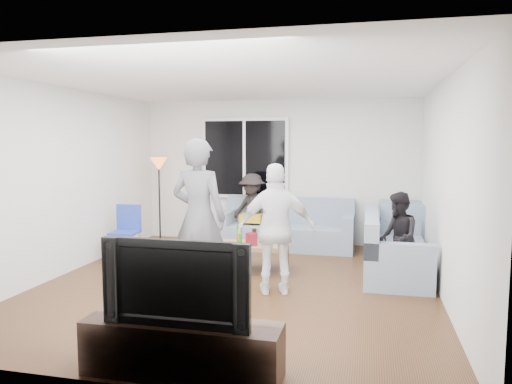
% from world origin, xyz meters
% --- Properties ---
extents(floor, '(5.00, 5.50, 0.04)m').
position_xyz_m(floor, '(0.00, 0.00, -0.02)').
color(floor, '#56351C').
rests_on(floor, ground).
extents(ceiling, '(5.00, 5.50, 0.04)m').
position_xyz_m(ceiling, '(0.00, 0.00, 2.62)').
color(ceiling, white).
rests_on(ceiling, ground).
extents(wall_back, '(5.00, 0.04, 2.60)m').
position_xyz_m(wall_back, '(0.00, 2.77, 1.30)').
color(wall_back, silver).
rests_on(wall_back, ground).
extents(wall_front, '(5.00, 0.04, 2.60)m').
position_xyz_m(wall_front, '(0.00, -2.77, 1.30)').
color(wall_front, silver).
rests_on(wall_front, ground).
extents(wall_left, '(0.04, 5.50, 2.60)m').
position_xyz_m(wall_left, '(-2.52, 0.00, 1.30)').
color(wall_left, silver).
rests_on(wall_left, ground).
extents(wall_right, '(0.04, 5.50, 2.60)m').
position_xyz_m(wall_right, '(2.52, 0.00, 1.30)').
color(wall_right, silver).
rests_on(wall_right, ground).
extents(window_frame, '(1.62, 0.06, 1.47)m').
position_xyz_m(window_frame, '(-0.60, 2.69, 1.55)').
color(window_frame, white).
rests_on(window_frame, wall_back).
extents(window_glass, '(1.50, 0.02, 1.35)m').
position_xyz_m(window_glass, '(-0.60, 2.65, 1.55)').
color(window_glass, black).
rests_on(window_glass, window_frame).
extents(window_mullion, '(0.05, 0.03, 1.35)m').
position_xyz_m(window_mullion, '(-0.60, 2.64, 1.55)').
color(window_mullion, white).
rests_on(window_mullion, window_frame).
extents(radiator, '(1.30, 0.12, 0.62)m').
position_xyz_m(radiator, '(-0.60, 2.65, 0.31)').
color(radiator, silver).
rests_on(radiator, floor).
extents(potted_plant, '(0.24, 0.21, 0.37)m').
position_xyz_m(potted_plant, '(-0.22, 2.62, 0.80)').
color(potted_plant, '#26602A').
rests_on(potted_plant, radiator).
extents(vase, '(0.20, 0.20, 0.18)m').
position_xyz_m(vase, '(-0.78, 2.62, 0.71)').
color(vase, white).
rests_on(vase, radiator).
extents(sofa_back_section, '(2.30, 0.85, 0.85)m').
position_xyz_m(sofa_back_section, '(0.26, 2.27, 0.42)').
color(sofa_back_section, gray).
rests_on(sofa_back_section, floor).
extents(sofa_right_section, '(2.00, 0.85, 0.85)m').
position_xyz_m(sofa_right_section, '(2.02, 0.99, 0.42)').
color(sofa_right_section, gray).
rests_on(sofa_right_section, floor).
extents(sofa_corner, '(0.85, 0.85, 0.85)m').
position_xyz_m(sofa_corner, '(2.25, 2.27, 0.42)').
color(sofa_corner, gray).
rests_on(sofa_corner, floor).
extents(cushion_yellow, '(0.38, 0.32, 0.14)m').
position_xyz_m(cushion_yellow, '(-0.37, 2.25, 0.51)').
color(cushion_yellow, gold).
rests_on(cushion_yellow, sofa_back_section).
extents(cushion_red, '(0.44, 0.41, 0.13)m').
position_xyz_m(cushion_red, '(-0.33, 2.33, 0.51)').
color(cushion_red, maroon).
rests_on(cushion_red, sofa_back_section).
extents(coffee_table, '(1.18, 0.76, 0.40)m').
position_xyz_m(coffee_table, '(-0.00, 0.66, 0.20)').
color(coffee_table, olive).
rests_on(coffee_table, floor).
extents(pitcher, '(0.17, 0.17, 0.17)m').
position_xyz_m(pitcher, '(0.05, 0.55, 0.49)').
color(pitcher, maroon).
rests_on(pitcher, coffee_table).
extents(side_chair, '(0.43, 0.43, 0.86)m').
position_xyz_m(side_chair, '(-2.05, 0.81, 0.43)').
color(side_chair, '#263DA7').
rests_on(side_chair, floor).
extents(floor_lamp, '(0.32, 0.32, 1.56)m').
position_xyz_m(floor_lamp, '(-2.05, 2.11, 0.78)').
color(floor_lamp, orange).
rests_on(floor_lamp, floor).
extents(player_left, '(0.74, 0.54, 1.89)m').
position_xyz_m(player_left, '(-0.35, -0.51, 0.95)').
color(player_left, '#4C4B51').
rests_on(player_left, floor).
extents(player_right, '(1.01, 0.63, 1.60)m').
position_xyz_m(player_right, '(0.56, -0.27, 0.80)').
color(player_right, white).
rests_on(player_right, floor).
extents(spectator_right, '(0.55, 0.66, 1.21)m').
position_xyz_m(spectator_right, '(2.02, 0.50, 0.60)').
color(spectator_right, black).
rests_on(spectator_right, floor).
extents(spectator_back, '(0.94, 0.72, 1.29)m').
position_xyz_m(spectator_back, '(-0.37, 2.30, 0.64)').
color(spectator_back, black).
rests_on(spectator_back, floor).
extents(tv_console, '(1.60, 0.40, 0.44)m').
position_xyz_m(tv_console, '(0.22, -2.50, 0.22)').
color(tv_console, '#36241B').
rests_on(tv_console, floor).
extents(television, '(1.18, 0.16, 0.68)m').
position_xyz_m(television, '(0.22, -2.50, 0.78)').
color(television, black).
rests_on(television, tv_console).
extents(bottle_b, '(0.08, 0.08, 0.27)m').
position_xyz_m(bottle_b, '(-0.14, 0.58, 0.53)').
color(bottle_b, '#379B1C').
rests_on(bottle_b, coffee_table).
extents(bottle_e, '(0.07, 0.07, 0.22)m').
position_xyz_m(bottle_e, '(0.33, 0.79, 0.51)').
color(bottle_e, black).
rests_on(bottle_e, coffee_table).
extents(bottle_c, '(0.07, 0.07, 0.19)m').
position_xyz_m(bottle_c, '(0.02, 0.82, 0.49)').
color(bottle_c, black).
rests_on(bottle_c, coffee_table).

